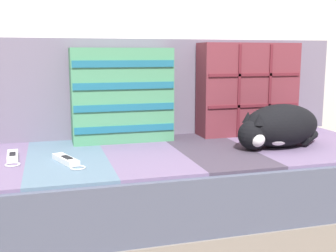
# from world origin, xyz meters

# --- Properties ---
(couch) EXTENTS (1.74, 0.80, 0.39)m
(couch) POSITION_xyz_m (0.00, 0.15, 0.19)
(couch) COLOR gray
(couch) RESTS_ON ground_plane
(sofa_backrest) EXTENTS (1.71, 0.14, 0.42)m
(sofa_backrest) POSITION_xyz_m (0.00, 0.48, 0.60)
(sofa_backrest) COLOR slate
(sofa_backrest) RESTS_ON couch
(throw_pillow_quilted) EXTENTS (0.45, 0.14, 0.41)m
(throw_pillow_quilted) POSITION_xyz_m (0.40, 0.33, 0.59)
(throw_pillow_quilted) COLOR brown
(throw_pillow_quilted) RESTS_ON couch
(throw_pillow_striped) EXTENTS (0.41, 0.14, 0.38)m
(throw_pillow_striped) POSITION_xyz_m (-0.17, 0.33, 0.58)
(throw_pillow_striped) COLOR #4C9366
(throw_pillow_striped) RESTS_ON couch
(sleeping_cat) EXTENTS (0.39, 0.27, 0.17)m
(sleeping_cat) POSITION_xyz_m (0.39, 0.05, 0.47)
(sleeping_cat) COLOR black
(sleeping_cat) RESTS_ON couch
(game_remote_near) EXTENTS (0.05, 0.19, 0.02)m
(game_remote_near) POSITION_xyz_m (-0.59, 0.13, 0.40)
(game_remote_near) COLOR white
(game_remote_near) RESTS_ON couch
(game_remote_far) EXTENTS (0.11, 0.20, 0.02)m
(game_remote_far) POSITION_xyz_m (-0.41, 0.03, 0.40)
(game_remote_far) COLOR white
(game_remote_far) RESTS_ON couch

